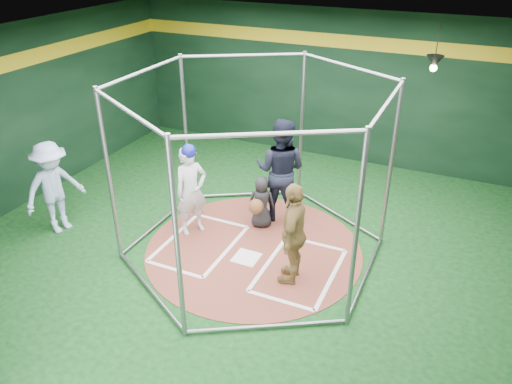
% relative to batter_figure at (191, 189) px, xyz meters
% --- Properties ---
extents(room_shell, '(10.10, 9.10, 3.53)m').
position_rel_batter_figure_xyz_m(room_shell, '(1.27, -0.08, 0.88)').
color(room_shell, '#0B3310').
rests_on(room_shell, ground).
extents(clay_disc, '(3.80, 3.80, 0.01)m').
position_rel_batter_figure_xyz_m(clay_disc, '(1.27, -0.09, -0.87)').
color(clay_disc, brown).
rests_on(clay_disc, ground).
extents(home_plate, '(0.43, 0.43, 0.01)m').
position_rel_batter_figure_xyz_m(home_plate, '(1.27, -0.39, -0.86)').
color(home_plate, white).
rests_on(home_plate, clay_disc).
extents(batter_box_left, '(1.17, 1.77, 0.01)m').
position_rel_batter_figure_xyz_m(batter_box_left, '(0.32, -0.34, -0.86)').
color(batter_box_left, white).
rests_on(batter_box_left, clay_disc).
extents(batter_box_right, '(1.17, 1.77, 0.01)m').
position_rel_batter_figure_xyz_m(batter_box_right, '(2.22, -0.34, -0.86)').
color(batter_box_right, white).
rests_on(batter_box_right, clay_disc).
extents(batting_cage, '(4.05, 4.67, 3.00)m').
position_rel_batter_figure_xyz_m(batting_cage, '(1.27, -0.09, 0.62)').
color(batting_cage, gray).
rests_on(batting_cage, ground).
extents(pendant_lamp_near, '(0.34, 0.34, 0.90)m').
position_rel_batter_figure_xyz_m(pendant_lamp_near, '(3.47, 3.51, 1.86)').
color(pendant_lamp_near, black).
rests_on(pendant_lamp_near, room_shell).
extents(batter_figure, '(0.66, 0.73, 1.74)m').
position_rel_batter_figure_xyz_m(batter_figure, '(0.00, 0.00, 0.00)').
color(batter_figure, silver).
rests_on(batter_figure, clay_disc).
extents(visitor_leopard, '(0.55, 1.05, 1.71)m').
position_rel_batter_figure_xyz_m(visitor_leopard, '(2.18, -0.59, -0.01)').
color(visitor_leopard, tan).
rests_on(visitor_leopard, clay_disc).
extents(catcher_figure, '(0.58, 0.63, 1.02)m').
position_rel_batter_figure_xyz_m(catcher_figure, '(1.08, 0.66, -0.35)').
color(catcher_figure, black).
rests_on(catcher_figure, clay_disc).
extents(umpire, '(1.04, 0.84, 2.02)m').
position_rel_batter_figure_xyz_m(umpire, '(1.27, 1.13, 0.14)').
color(umpire, black).
rests_on(umpire, clay_disc).
extents(bystander_blue, '(0.95, 1.27, 1.76)m').
position_rel_batter_figure_xyz_m(bystander_blue, '(-2.29, -0.97, -0.00)').
color(bystander_blue, '#A6B8DC').
rests_on(bystander_blue, ground).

